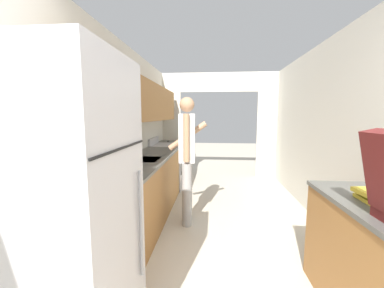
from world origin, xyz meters
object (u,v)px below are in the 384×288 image
(range_oven, at_px, (168,165))
(book_stack, at_px, (382,198))
(refrigerator, at_px, (62,216))
(person, at_px, (187,157))
(knife, at_px, (169,141))

(range_oven, distance_m, book_stack, 3.77)
(refrigerator, xyz_separation_m, person, (0.52, 1.89, 0.02))
(range_oven, bearing_deg, knife, 98.23)
(range_oven, distance_m, knife, 0.74)
(person, bearing_deg, knife, 14.12)
(knife, bearing_deg, refrigerator, -88.19)
(refrigerator, height_order, person, refrigerator)
(range_oven, bearing_deg, person, -69.93)
(refrigerator, relative_size, knife, 6.04)
(refrigerator, distance_m, book_stack, 2.07)
(book_stack, relative_size, knife, 1.05)
(range_oven, bearing_deg, refrigerator, -88.85)
(range_oven, relative_size, person, 0.60)
(book_stack, bearing_deg, knife, 120.73)
(person, bearing_deg, refrigerator, 161.55)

